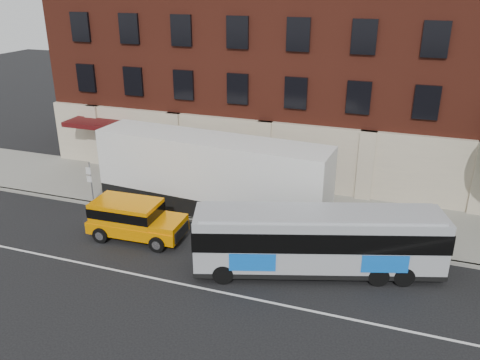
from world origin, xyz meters
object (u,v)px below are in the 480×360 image
(city_bus, at_px, (318,239))
(yellow_suv, at_px, (133,217))
(sign_pole, at_px, (90,180))
(shipping_container, at_px, (211,176))

(city_bus, bearing_deg, yellow_suv, 179.28)
(sign_pole, xyz_separation_m, yellow_suv, (4.27, -2.68, -0.36))
(yellow_suv, bearing_deg, sign_pole, 147.83)
(city_bus, relative_size, shipping_container, 0.83)
(yellow_suv, xyz_separation_m, shipping_container, (2.58, 3.94, 1.02))
(sign_pole, distance_m, shipping_container, 7.00)
(city_bus, bearing_deg, sign_pole, 168.24)
(sign_pole, distance_m, yellow_suv, 5.05)
(city_bus, xyz_separation_m, yellow_suv, (-9.18, 0.12, -0.51))
(city_bus, height_order, shipping_container, shipping_container)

